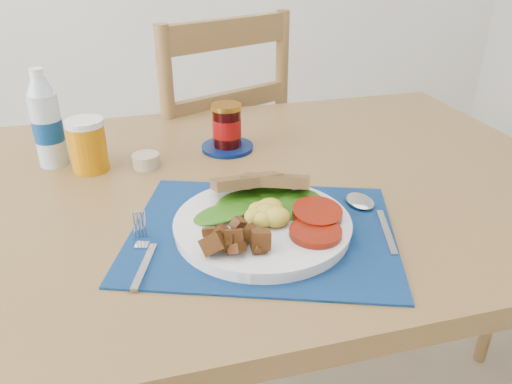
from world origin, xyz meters
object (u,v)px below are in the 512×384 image
at_px(water_bottle, 47,124).
at_px(juice_glass, 88,147).
at_px(breakfast_plate, 260,222).
at_px(chair_far, 208,140).
at_px(jam_on_saucer, 227,130).

distance_m(water_bottle, juice_glass, 0.10).
xyz_separation_m(breakfast_plate, juice_glass, (-0.27, 0.33, 0.03)).
distance_m(breakfast_plate, water_bottle, 0.51).
relative_size(chair_far, breakfast_plate, 4.25).
relative_size(water_bottle, juice_glass, 1.99).
xyz_separation_m(chair_far, breakfast_plate, (-0.05, -0.79, 0.17)).
height_order(juice_glass, jam_on_saucer, jam_on_saucer).
xyz_separation_m(juice_glass, jam_on_saucer, (0.29, 0.03, -0.00)).
height_order(chair_far, breakfast_plate, chair_far).
xyz_separation_m(breakfast_plate, jam_on_saucer, (0.02, 0.36, 0.02)).
bearing_deg(breakfast_plate, jam_on_saucer, 92.99).
distance_m(chair_far, breakfast_plate, 0.81).
distance_m(chair_far, water_bottle, 0.62).
height_order(chair_far, jam_on_saucer, chair_far).
height_order(breakfast_plate, jam_on_saucer, jam_on_saucer).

